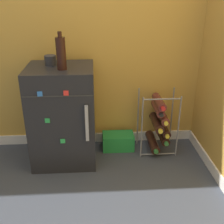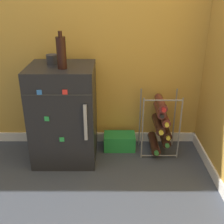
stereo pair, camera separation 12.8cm
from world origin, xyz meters
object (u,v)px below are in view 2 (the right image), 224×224
fridge_top_cup (51,59)px  mini_fridge (63,114)px  wine_rack (160,125)px  soda_box (119,141)px  fridge_top_bottle (60,52)px

fridge_top_cup → mini_fridge: bearing=-38.4°
wine_rack → fridge_top_cup: bearing=-178.3°
soda_box → fridge_top_cup: (-0.54, -0.08, 0.79)m
mini_fridge → wine_rack: mini_fridge is taller
mini_fridge → wine_rack: (0.83, 0.08, -0.14)m
mini_fridge → wine_rack: 0.84m
soda_box → fridge_top_bottle: fridge_top_bottle is taller
wine_rack → fridge_top_cup: fridge_top_cup is taller
fridge_top_cup → fridge_top_bottle: size_ratio=0.33×
soda_box → fridge_top_bottle: size_ratio=1.04×
wine_rack → fridge_top_cup: (-0.90, -0.03, 0.59)m
soda_box → mini_fridge: bearing=-164.2°
fridge_top_cup → wine_rack: bearing=1.7°
mini_fridge → soda_box: 0.59m
fridge_top_cup → fridge_top_bottle: 0.19m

